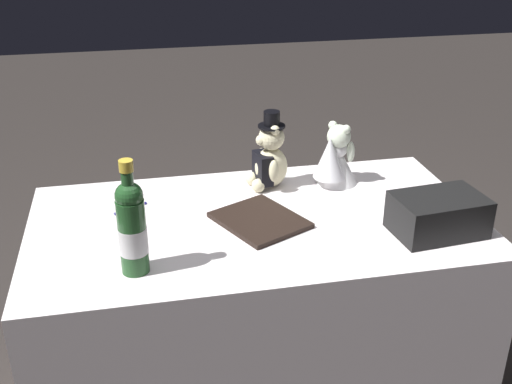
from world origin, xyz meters
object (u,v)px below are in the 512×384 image
teddy_bear_groom (269,158)px  guestbook (260,220)px  champagne_bottle (132,226)px  gift_case_black (438,215)px  teddy_bear_bride (335,158)px  signing_pen (129,209)px

teddy_bear_groom → guestbook: 0.30m
champagne_bottle → gift_case_black: 0.94m
champagne_bottle → guestbook: 0.47m
teddy_bear_bride → guestbook: size_ratio=0.84×
teddy_bear_groom → gift_case_black: teddy_bear_groom is taller
signing_pen → champagne_bottle: bearing=91.5°
teddy_bear_bride → guestbook: (0.33, 0.24, -0.09)m
teddy_bear_bride → gift_case_black: 0.47m
signing_pen → guestbook: (-0.41, 0.18, 0.00)m
teddy_bear_groom → gift_case_black: (-0.44, 0.44, -0.05)m
champagne_bottle → gift_case_black: size_ratio=1.16×
signing_pen → guestbook: guestbook is taller
champagne_bottle → teddy_bear_bride: bearing=-148.2°
gift_case_black → champagne_bottle: bearing=2.2°
gift_case_black → signing_pen: bearing=-20.4°
teddy_bear_groom → teddy_bear_bride: teddy_bear_groom is taller
teddy_bear_groom → champagne_bottle: champagne_bottle is taller
teddy_bear_groom → champagne_bottle: (0.49, 0.48, 0.03)m
gift_case_black → guestbook: size_ratio=1.07×
teddy_bear_bride → gift_case_black: bearing=115.5°
champagne_bottle → gift_case_black: champagne_bottle is taller
guestbook → signing_pen: bearing=-48.9°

